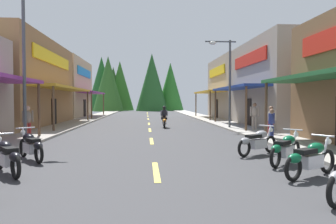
# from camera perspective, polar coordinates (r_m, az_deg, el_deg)

# --- Properties ---
(ground) EXTENTS (10.11, 76.40, 0.10)m
(ground) POSITION_cam_1_polar(r_m,az_deg,el_deg) (22.77, -3.42, -2.93)
(ground) COLOR #38383A
(sidewalk_left) EXTENTS (2.36, 76.40, 0.12)m
(sidewalk_left) POSITION_cam_1_polar(r_m,az_deg,el_deg) (23.53, -18.80, -2.61)
(sidewalk_left) COLOR gray
(sidewalk_left) RESTS_ON ground
(sidewalk_right) EXTENTS (2.36, 76.40, 0.12)m
(sidewalk_right) POSITION_cam_1_polar(r_m,az_deg,el_deg) (23.68, 11.86, -2.51)
(sidewalk_right) COLOR #9E9991
(sidewalk_right) RESTS_ON ground
(centerline_dashes) EXTENTS (0.16, 51.91, 0.01)m
(centerline_dashes) POSITION_cam_1_polar(r_m,az_deg,el_deg) (26.75, -3.53, -2.07)
(centerline_dashes) COLOR #E0C64C
(centerline_dashes) RESTS_ON ground
(storefront_left_middle) EXTENTS (8.39, 12.79, 6.63)m
(storefront_left_middle) POSITION_cam_1_polar(r_m,az_deg,el_deg) (26.84, -27.03, 4.79)
(storefront_left_middle) COLOR olive
(storefront_left_middle) RESTS_ON ground
(storefront_left_far) EXTENTS (9.14, 10.53, 6.71)m
(storefront_left_far) POSITION_cam_1_polar(r_m,az_deg,el_deg) (38.50, -20.44, 4.04)
(storefront_left_far) COLOR tan
(storefront_left_far) RESTS_ON ground
(storefront_right_middle) EXTENTS (10.18, 9.71, 6.41)m
(storefront_right_middle) POSITION_cam_1_polar(r_m,az_deg,el_deg) (25.59, 23.55, 4.75)
(storefront_right_middle) COLOR gray
(storefront_right_middle) RESTS_ON ground
(storefront_right_far) EXTENTS (9.81, 9.73, 6.53)m
(storefront_right_far) POSITION_cam_1_polar(r_m,az_deg,el_deg) (35.19, 15.28, 4.15)
(storefront_right_far) COLOR gray
(storefront_right_far) RESTS_ON ground
(streetlamp_left) EXTENTS (2.11, 0.30, 6.64)m
(streetlamp_left) POSITION_cam_1_polar(r_m,az_deg,el_deg) (14.77, -23.80, 11.08)
(streetlamp_left) COLOR #474C51
(streetlamp_left) RESTS_ON ground
(streetlamp_right) EXTENTS (2.11, 0.30, 6.04)m
(streetlamp_right) POSITION_cam_1_polar(r_m,az_deg,el_deg) (21.65, 10.44, 7.38)
(streetlamp_right) COLOR #474C51
(streetlamp_right) RESTS_ON ground
(motorcycle_parked_right_1) EXTENTS (1.90, 1.16, 1.04)m
(motorcycle_parked_right_1) POSITION_cam_1_polar(r_m,az_deg,el_deg) (8.64, 24.68, -7.67)
(motorcycle_parked_right_1) COLOR black
(motorcycle_parked_right_1) RESTS_ON ground
(motorcycle_parked_right_2) EXTENTS (1.63, 1.53, 1.04)m
(motorcycle_parked_right_2) POSITION_cam_1_polar(r_m,az_deg,el_deg) (10.08, 20.77, -6.25)
(motorcycle_parked_right_2) COLOR black
(motorcycle_parked_right_2) RESTS_ON ground
(motorcycle_parked_right_3) EXTENTS (1.84, 1.26, 1.04)m
(motorcycle_parked_right_3) POSITION_cam_1_polar(r_m,az_deg,el_deg) (11.51, 16.06, -5.18)
(motorcycle_parked_right_3) COLOR black
(motorcycle_parked_right_3) RESTS_ON ground
(motorcycle_parked_left_2) EXTENTS (1.39, 1.75, 1.04)m
(motorcycle_parked_left_2) POSITION_cam_1_polar(r_m,az_deg,el_deg) (9.18, -27.40, -7.14)
(motorcycle_parked_left_2) COLOR black
(motorcycle_parked_left_2) RESTS_ON ground
(motorcycle_parked_left_3) EXTENTS (1.38, 1.76, 1.04)m
(motorcycle_parked_left_3) POSITION_cam_1_polar(r_m,az_deg,el_deg) (10.98, -23.84, -5.62)
(motorcycle_parked_left_3) COLOR black
(motorcycle_parked_left_3) RESTS_ON ground
(rider_cruising_lead) EXTENTS (0.60, 2.14, 1.57)m
(rider_cruising_lead) POSITION_cam_1_polar(r_m,az_deg,el_deg) (22.35, -0.71, -1.21)
(rider_cruising_lead) COLOR black
(rider_cruising_lead) RESTS_ON ground
(pedestrian_by_shop) EXTENTS (0.45, 0.43, 1.53)m
(pedestrian_by_shop) POSITION_cam_1_polar(r_m,az_deg,el_deg) (15.80, 18.45, -1.84)
(pedestrian_by_shop) COLOR #333F8C
(pedestrian_by_shop) RESTS_ON ground
(pedestrian_browsing) EXTENTS (0.53, 0.38, 1.64)m
(pedestrian_browsing) POSITION_cam_1_polar(r_m,az_deg,el_deg) (17.83, 18.33, -1.19)
(pedestrian_browsing) COLOR maroon
(pedestrian_browsing) RESTS_ON ground
(pedestrian_waiting) EXTENTS (0.56, 0.32, 1.80)m
(pedestrian_waiting) POSITION_cam_1_polar(r_m,az_deg,el_deg) (20.64, 15.57, -0.44)
(pedestrian_waiting) COLOR #B2A599
(pedestrian_waiting) RESTS_ON ground
(pedestrian_strolling) EXTENTS (0.44, 0.44, 1.67)m
(pedestrian_strolling) POSITION_cam_1_polar(r_m,az_deg,el_deg) (16.64, -24.32, -1.42)
(pedestrian_strolling) COLOR maroon
(pedestrian_strolling) RESTS_ON ground
(treeline_backdrop) EXTENTS (19.26, 10.53, 11.24)m
(treeline_backdrop) POSITION_cam_1_polar(r_m,az_deg,el_deg) (62.20, -7.28, 4.99)
(treeline_backdrop) COLOR #2D5E23
(treeline_backdrop) RESTS_ON ground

